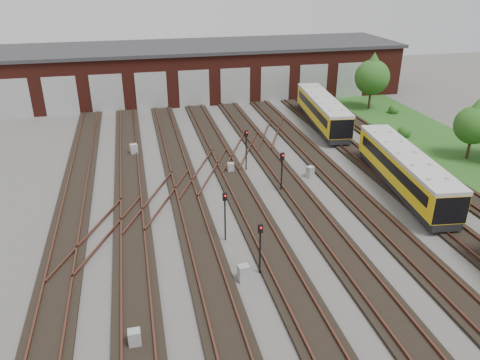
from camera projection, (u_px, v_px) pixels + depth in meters
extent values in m
plane|color=#4A4745|center=(315.00, 265.00, 26.63)|extent=(120.00, 120.00, 0.00)
cube|color=black|center=(55.00, 300.00, 23.70)|extent=(2.40, 70.00, 0.18)
cube|color=brown|center=(40.00, 300.00, 23.48)|extent=(0.10, 70.00, 0.15)
cube|color=brown|center=(70.00, 296.00, 23.78)|extent=(0.10, 70.00, 0.15)
cube|color=black|center=(136.00, 289.00, 24.53)|extent=(2.40, 70.00, 0.18)
cube|color=brown|center=(121.00, 288.00, 24.31)|extent=(0.10, 70.00, 0.15)
cube|color=brown|center=(149.00, 285.00, 24.60)|extent=(0.10, 70.00, 0.15)
cube|color=black|center=(211.00, 278.00, 25.35)|extent=(2.40, 70.00, 0.18)
cube|color=brown|center=(198.00, 278.00, 25.14)|extent=(0.10, 70.00, 0.15)
cube|color=brown|center=(224.00, 274.00, 25.43)|extent=(0.10, 70.00, 0.15)
cube|color=black|center=(281.00, 268.00, 26.18)|extent=(2.40, 70.00, 0.18)
cube|color=brown|center=(269.00, 268.00, 25.96)|extent=(0.10, 70.00, 0.15)
cube|color=brown|center=(293.00, 264.00, 26.26)|extent=(0.10, 70.00, 0.15)
cube|color=black|center=(347.00, 259.00, 27.01)|extent=(2.40, 70.00, 0.18)
cube|color=brown|center=(336.00, 258.00, 26.79)|extent=(0.10, 70.00, 0.15)
cube|color=brown|center=(359.00, 255.00, 27.09)|extent=(0.10, 70.00, 0.15)
cube|color=black|center=(409.00, 250.00, 27.84)|extent=(2.40, 70.00, 0.18)
cube|color=brown|center=(399.00, 250.00, 27.62)|extent=(0.10, 70.00, 0.15)
cube|color=brown|center=(420.00, 247.00, 27.92)|extent=(0.10, 70.00, 0.15)
cube|color=black|center=(468.00, 242.00, 28.66)|extent=(2.40, 70.00, 0.18)
cube|color=brown|center=(458.00, 241.00, 28.45)|extent=(0.10, 70.00, 0.15)
cube|color=brown|center=(478.00, 238.00, 28.74)|extent=(0.10, 70.00, 0.15)
cube|color=brown|center=(160.00, 198.00, 33.71)|extent=(5.40, 9.62, 0.15)
cube|color=brown|center=(205.00, 171.00, 38.08)|extent=(5.40, 9.62, 0.15)
cube|color=brown|center=(242.00, 150.00, 42.44)|extent=(5.40, 9.62, 0.15)
cube|color=brown|center=(100.00, 233.00, 29.35)|extent=(5.40, 9.62, 0.15)
cube|color=brown|center=(271.00, 133.00, 46.81)|extent=(5.40, 9.62, 0.15)
cube|color=#4B1912|center=(203.00, 71.00, 60.74)|extent=(50.00, 12.00, 6.00)
cube|color=#2F2F32|center=(202.00, 46.00, 59.43)|extent=(51.00, 12.50, 0.40)
cube|color=#ABAEB0|center=(13.00, 99.00, 51.20)|extent=(3.60, 0.12, 4.40)
cube|color=#ABAEB0|center=(61.00, 96.00, 52.24)|extent=(3.60, 0.12, 4.40)
cube|color=#ABAEB0|center=(107.00, 94.00, 53.27)|extent=(3.60, 0.12, 4.40)
cube|color=#ABAEB0|center=(151.00, 91.00, 54.31)|extent=(3.60, 0.12, 4.40)
cube|color=#ABAEB0|center=(194.00, 89.00, 55.34)|extent=(3.60, 0.12, 4.40)
cube|color=#ABAEB0|center=(235.00, 87.00, 56.38)|extent=(3.60, 0.12, 4.40)
cube|color=#ABAEB0|center=(275.00, 84.00, 57.41)|extent=(3.60, 0.12, 4.40)
cube|color=#ABAEB0|center=(313.00, 82.00, 58.45)|extent=(3.60, 0.12, 4.40)
cube|color=#ABAEB0|center=(350.00, 80.00, 59.48)|extent=(3.60, 0.12, 4.40)
cube|color=black|center=(403.00, 184.00, 35.16)|extent=(3.64, 13.40, 0.53)
cube|color=#F4B30D|center=(405.00, 168.00, 34.65)|extent=(3.90, 13.43, 1.94)
cube|color=#B8B8B4|center=(407.00, 155.00, 34.18)|extent=(3.99, 13.45, 0.27)
cube|color=black|center=(390.00, 166.00, 34.44)|extent=(1.48, 11.58, 0.75)
cube|color=black|center=(421.00, 165.00, 34.67)|extent=(1.48, 11.58, 0.75)
cube|color=black|center=(322.00, 121.00, 49.31)|extent=(3.64, 13.40, 0.53)
cube|color=#F4B30D|center=(322.00, 109.00, 48.79)|extent=(3.90, 13.43, 1.94)
cube|color=#B8B8B4|center=(323.00, 99.00, 48.33)|extent=(3.99, 13.45, 0.27)
cube|color=black|center=(312.00, 108.00, 48.59)|extent=(1.48, 11.58, 0.75)
cube|color=black|center=(333.00, 107.00, 48.81)|extent=(1.48, 11.58, 0.75)
cylinder|color=black|center=(260.00, 253.00, 25.43)|extent=(0.10, 0.10, 2.59)
cube|color=black|center=(260.00, 229.00, 24.79)|extent=(0.26, 0.17, 0.49)
sphere|color=red|center=(261.00, 228.00, 24.66)|extent=(0.12, 0.12, 0.12)
cylinder|color=black|center=(225.00, 221.00, 28.48)|extent=(0.10, 0.10, 2.78)
cube|color=black|center=(225.00, 197.00, 27.80)|extent=(0.26, 0.18, 0.48)
sphere|color=red|center=(225.00, 196.00, 27.67)|extent=(0.12, 0.12, 0.12)
cylinder|color=black|center=(282.00, 176.00, 34.75)|extent=(0.11, 0.11, 2.57)
cube|color=black|center=(282.00, 156.00, 34.10)|extent=(0.30, 0.20, 0.56)
sphere|color=red|center=(283.00, 155.00, 33.95)|extent=(0.13, 0.13, 0.13)
cylinder|color=black|center=(246.00, 153.00, 38.41)|extent=(0.10, 0.10, 2.94)
cube|color=black|center=(246.00, 133.00, 37.69)|extent=(0.29, 0.21, 0.52)
sphere|color=red|center=(247.00, 133.00, 37.55)|extent=(0.12, 0.12, 0.12)
cube|color=#989A9D|center=(135.00, 339.00, 20.74)|extent=(0.56, 0.46, 0.92)
cube|color=#989A9D|center=(134.00, 150.00, 41.82)|extent=(0.73, 0.65, 1.04)
cube|color=#989A9D|center=(243.00, 273.00, 25.13)|extent=(0.63, 0.55, 0.97)
cube|color=#989A9D|center=(231.00, 168.00, 38.30)|extent=(0.53, 0.45, 0.85)
cube|color=#989A9D|center=(310.00, 172.00, 37.46)|extent=(0.69, 0.65, 0.92)
cylinder|color=#342217|center=(369.00, 100.00, 55.11)|extent=(0.25, 0.25, 2.05)
sphere|color=#1E4B15|center=(372.00, 77.00, 53.96)|extent=(3.98, 3.98, 3.98)
cone|color=#1E4B15|center=(374.00, 65.00, 53.37)|extent=(3.41, 3.41, 2.85)
cylinder|color=#342217|center=(468.00, 150.00, 40.91)|extent=(0.24, 0.24, 1.69)
sphere|color=#1E4B15|center=(474.00, 125.00, 39.97)|extent=(3.28, 3.28, 3.28)
cone|color=#1E4B15|center=(477.00, 112.00, 39.48)|extent=(2.81, 2.81, 2.34)
sphere|color=#1E4B15|center=(404.00, 130.00, 46.20)|extent=(1.33, 1.33, 1.33)
sphere|color=#1E4B15|center=(394.00, 108.00, 53.55)|extent=(1.19, 1.19, 1.19)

